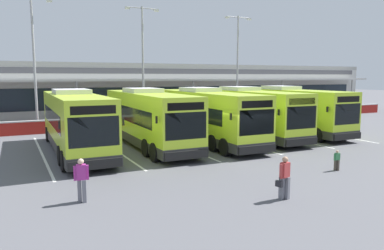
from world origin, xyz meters
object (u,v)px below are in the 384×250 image
coach_bus_centre (206,116)px  pedestrian_child (337,160)px  lamp_post_west (34,55)px  coach_bus_right_centre (246,113)px  coach_bus_left_centre (148,119)px  pedestrian_with_handbag (284,177)px  lamp_post_east (238,60)px  pedestrian_in_dark_coat (81,179)px  lamp_post_centre (143,58)px  coach_bus_leftmost (75,123)px  coach_bus_rightmost (288,111)px

coach_bus_centre → pedestrian_child: 10.13m
lamp_post_west → coach_bus_right_centre: bearing=-36.3°
coach_bus_left_centre → coach_bus_centre: size_ratio=1.00×
pedestrian_with_handbag → lamp_post_east: size_ratio=0.15×
pedestrian_in_dark_coat → lamp_post_east: bearing=45.6°
pedestrian_child → lamp_post_centre: bearing=96.8°
lamp_post_east → coach_bus_right_centre: bearing=-120.3°
coach_bus_leftmost → lamp_post_centre: lamp_post_centre is taller
coach_bus_right_centre → coach_bus_left_centre: bearing=-177.9°
coach_bus_right_centre → lamp_post_west: size_ratio=1.11×
lamp_post_west → lamp_post_east: bearing=2.2°
coach_bus_centre → coach_bus_right_centre: 3.92m
coach_bus_rightmost → pedestrian_with_handbag: bearing=-131.2°
pedestrian_child → coach_bus_rightmost: bearing=59.9°
coach_bus_right_centre → coach_bus_rightmost: (4.26, 0.24, 0.00)m
lamp_post_west → lamp_post_east: 20.53m
coach_bus_left_centre → lamp_post_east: bearing=38.2°
pedestrian_with_handbag → lamp_post_east: bearing=60.3°
pedestrian_in_dark_coat → pedestrian_child: 11.98m
lamp_post_west → lamp_post_east: same height
coach_bus_right_centre → pedestrian_child: coach_bus_right_centre is taller
pedestrian_with_handbag → coach_bus_centre: bearing=74.8°
pedestrian_child → lamp_post_east: (8.48, 21.68, 5.75)m
pedestrian_in_dark_coat → lamp_post_centre: size_ratio=0.15×
lamp_post_west → coach_bus_left_centre: bearing=-60.4°
coach_bus_rightmost → lamp_post_east: lamp_post_east is taller
coach_bus_left_centre → lamp_post_centre: lamp_post_centre is taller
coach_bus_left_centre → lamp_post_east: size_ratio=1.11×
coach_bus_leftmost → pedestrian_child: bearing=-44.1°
coach_bus_rightmost → coach_bus_leftmost: bearing=-178.3°
lamp_post_centre → coach_bus_left_centre: bearing=-107.7°
coach_bus_centre → pedestrian_in_dark_coat: 13.56m
lamp_post_centre → pedestrian_in_dark_coat: bearing=-114.9°
coach_bus_right_centre → coach_bus_rightmost: bearing=3.2°
coach_bus_rightmost → pedestrian_child: size_ratio=12.13×
coach_bus_leftmost → coach_bus_rightmost: size_ratio=1.00×
coach_bus_left_centre → pedestrian_in_dark_coat: bearing=-122.2°
coach_bus_leftmost → coach_bus_centre: size_ratio=1.00×
coach_bus_leftmost → coach_bus_centre: (8.77, -0.42, 0.00)m
coach_bus_leftmost → lamp_post_west: bearing=97.5°
coach_bus_rightmost → lamp_post_centre: size_ratio=1.11×
coach_bus_centre → lamp_post_centre: size_ratio=1.11×
coach_bus_leftmost → lamp_post_east: (19.11, 11.37, 4.50)m
coach_bus_centre → coach_bus_right_centre: size_ratio=1.00×
coach_bus_centre → coach_bus_left_centre: bearing=174.5°
pedestrian_with_handbag → pedestrian_in_dark_coat: same height
coach_bus_right_centre → coach_bus_centre: bearing=-169.8°
pedestrian_in_dark_coat → lamp_post_centre: (9.41, 20.27, 5.42)m
pedestrian_in_dark_coat → pedestrian_child: pedestrian_in_dark_coat is taller
coach_bus_right_centre → lamp_post_east: (6.48, 11.10, 4.50)m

